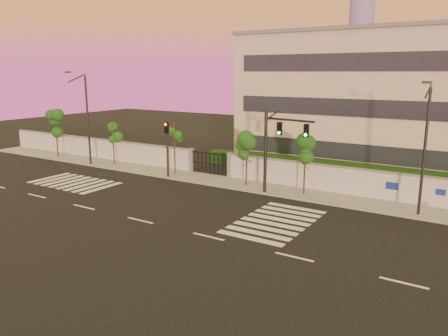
{
  "coord_description": "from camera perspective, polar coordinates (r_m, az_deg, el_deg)",
  "views": [
    {
      "loc": [
        17.61,
        -18.46,
        8.75
      ],
      "look_at": [
        2.21,
        6.0,
        2.38
      ],
      "focal_mm": 35.0,
      "sensor_mm": 36.0,
      "label": 1
    }
  ],
  "objects": [
    {
      "name": "hedge_row",
      "position": [
        37.88,
        5.72,
        0.28
      ],
      "size": [
        41.0,
        4.25,
        1.8
      ],
      "color": "#15340F",
      "rests_on": "ground"
    },
    {
      "name": "streetlight_east",
      "position": [
        28.52,
        24.73,
        2.66
      ],
      "size": [
        0.49,
        1.99,
        8.28
      ],
      "color": "black",
      "rests_on": "ground"
    },
    {
      "name": "street_tree_b",
      "position": [
        42.67,
        -14.3,
        4.35
      ],
      "size": [
        1.37,
        1.09,
        4.13
      ],
      "color": "#382314",
      "rests_on": "ground"
    },
    {
      "name": "road_markings",
      "position": [
        30.63,
        -8.28,
        -4.29
      ],
      "size": [
        57.0,
        7.62,
        0.02
      ],
      "color": "silver",
      "rests_on": "ground"
    },
    {
      "name": "street_tree_d",
      "position": [
        33.43,
        3.03,
        2.79
      ],
      "size": [
        1.62,
        1.29,
        4.29
      ],
      "color": "#382314",
      "rests_on": "ground"
    },
    {
      "name": "ground",
      "position": [
        26.97,
        -10.9,
        -6.74
      ],
      "size": [
        120.0,
        120.0,
        0.0
      ],
      "primitive_type": "plane",
      "color": "black",
      "rests_on": "ground"
    },
    {
      "name": "street_tree_c",
      "position": [
        37.52,
        -6.49,
        4.17
      ],
      "size": [
        1.35,
        1.07,
        4.64
      ],
      "color": "#382314",
      "rests_on": "ground"
    },
    {
      "name": "street_tree_e",
      "position": [
        31.38,
        10.63,
        2.3
      ],
      "size": [
        1.48,
        1.17,
        4.55
      ],
      "color": "#382314",
      "rests_on": "ground"
    },
    {
      "name": "street_tree_a",
      "position": [
        47.95,
        -21.11,
        5.38
      ],
      "size": [
        1.6,
        1.28,
        4.84
      ],
      "color": "#382314",
      "rests_on": "ground"
    },
    {
      "name": "traffic_signal_main",
      "position": [
        31.11,
        6.72,
        3.32
      ],
      "size": [
        3.85,
        0.85,
        6.12
      ],
      "rotation": [
        0.0,
        0.0,
        -0.19
      ],
      "color": "black",
      "rests_on": "ground"
    },
    {
      "name": "institutional_building",
      "position": [
        41.43,
        20.36,
        8.07
      ],
      "size": [
        24.4,
        12.4,
        12.25
      ],
      "color": "beige",
      "rests_on": "ground"
    },
    {
      "name": "perimeter_wall",
      "position": [
        35.96,
        2.26,
        0.08
      ],
      "size": [
        60.0,
        0.36,
        2.2
      ],
      "color": "silver",
      "rests_on": "ground"
    },
    {
      "name": "traffic_signal_secondary",
      "position": [
        36.47,
        -7.45,
        3.46
      ],
      "size": [
        0.38,
        0.36,
        4.93
      ],
      "rotation": [
        0.0,
        0.0,
        0.17
      ],
      "color": "black",
      "rests_on": "ground"
    },
    {
      "name": "streetlight_west",
      "position": [
        43.02,
        -17.57,
        6.54
      ],
      "size": [
        0.53,
        2.12,
        8.82
      ],
      "color": "black",
      "rests_on": "ground"
    },
    {
      "name": "sidewalk",
      "position": [
        34.98,
        0.87,
        -1.93
      ],
      "size": [
        60.0,
        3.0,
        0.15
      ],
      "primitive_type": "cube",
      "color": "gray",
      "rests_on": "ground"
    }
  ]
}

